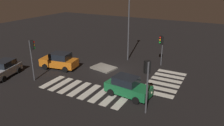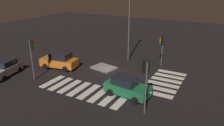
# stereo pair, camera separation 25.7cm
# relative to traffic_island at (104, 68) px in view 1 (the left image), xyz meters

# --- Properties ---
(ground_plane) EXTENTS (80.00, 80.00, 0.00)m
(ground_plane) POSITION_rel_traffic_island_xyz_m (1.25, -0.24, -0.09)
(ground_plane) COLOR black
(traffic_island) EXTENTS (3.01, 2.48, 0.18)m
(traffic_island) POSITION_rel_traffic_island_xyz_m (0.00, 0.00, 0.00)
(traffic_island) COLOR gray
(traffic_island) RESTS_ON ground
(car_orange) EXTENTS (4.59, 2.59, 1.91)m
(car_orange) POSITION_rel_traffic_island_xyz_m (-4.70, -2.40, 0.85)
(car_orange) COLOR orange
(car_orange) RESTS_ON ground
(car_green) EXTENTS (4.30, 2.29, 1.82)m
(car_green) POSITION_rel_traffic_island_xyz_m (5.26, -4.75, 0.80)
(car_green) COLOR #196B38
(car_green) RESTS_ON ground
(car_silver) EXTENTS (2.62, 4.29, 1.76)m
(car_silver) POSITION_rel_traffic_island_xyz_m (-8.36, -7.08, 0.77)
(car_silver) COLOR #9EA0A5
(car_silver) RESTS_ON ground
(traffic_light_north) EXTENTS (0.54, 0.54, 3.73)m
(traffic_light_north) POSITION_rel_traffic_island_xyz_m (5.59, 4.21, 2.74)
(traffic_light_north) COLOR #47474C
(traffic_light_north) RESTS_ON ground
(traffic_light_south) EXTENTS (0.54, 0.54, 4.29)m
(traffic_light_south) POSITION_rel_traffic_island_xyz_m (-4.64, -6.24, 3.17)
(traffic_light_south) COLOR #47474C
(traffic_light_south) RESTS_ON ground
(traffic_light_east) EXTENTS (0.54, 0.54, 4.30)m
(traffic_light_east) POSITION_rel_traffic_island_xyz_m (7.59, -6.53, 3.17)
(traffic_light_east) COLOR #47474C
(traffic_light_east) RESTS_ON ground
(street_lamp) EXTENTS (0.56, 0.56, 8.76)m
(street_lamp) POSITION_rel_traffic_island_xyz_m (1.23, 4.19, 5.77)
(street_lamp) COLOR #47474C
(street_lamp) RESTS_ON ground
(crosswalk_near) EXTENTS (8.75, 3.20, 0.02)m
(crosswalk_near) POSITION_rel_traffic_island_xyz_m (1.25, -5.77, -0.08)
(crosswalk_near) COLOR silver
(crosswalk_near) RESTS_ON ground
(crosswalk_side) EXTENTS (3.20, 6.45, 0.02)m
(crosswalk_side) POSITION_rel_traffic_island_xyz_m (7.48, -0.24, -0.08)
(crosswalk_side) COLOR silver
(crosswalk_side) RESTS_ON ground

